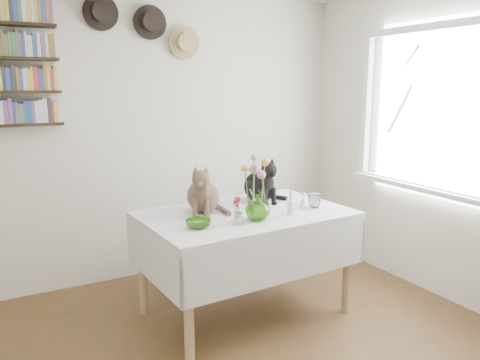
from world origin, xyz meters
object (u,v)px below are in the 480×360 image
dining_table (245,237)px  black_cat (259,179)px  flower_vase (258,207)px  tabby_cat (203,187)px

dining_table → black_cat: 0.51m
dining_table → black_cat: black_cat is taller
dining_table → black_cat: bearing=42.4°
black_cat → flower_vase: (-0.28, -0.45, -0.09)m
dining_table → black_cat: size_ratio=4.15×
tabby_cat → dining_table: bearing=1.9°
dining_table → flower_vase: bearing=-97.1°
dining_table → flower_vase: 0.36m
tabby_cat → flower_vase: bearing=-25.8°
dining_table → flower_vase: (-0.03, -0.22, 0.28)m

